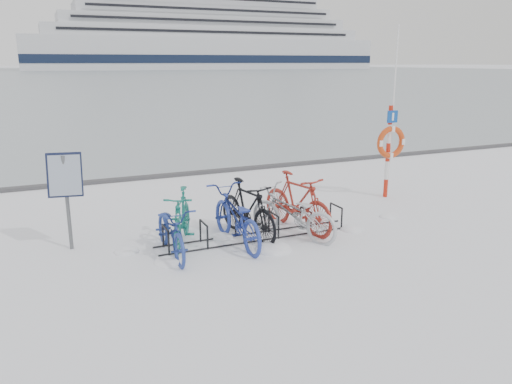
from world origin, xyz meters
TOP-DOWN VIEW (x-y plane):
  - ground at (0.00, 0.00)m, footprint 900.00×900.00m
  - ice_sheet at (0.00, 155.00)m, footprint 400.00×298.00m
  - quay_edge at (0.00, 5.90)m, footprint 400.00×0.25m
  - bike_rack at (0.00, 0.00)m, footprint 4.00×0.48m
  - info_board at (-3.37, 0.78)m, footprint 0.63×0.33m
  - lifebuoy_station at (4.22, 1.42)m, footprint 0.81×0.23m
  - cruise_ferry at (67.20, 210.13)m, footprint 152.82×28.79m
  - bike_0 at (-1.73, -0.17)m, footprint 0.65×1.84m
  - bike_1 at (-1.42, 0.27)m, footprint 1.18×1.84m
  - bike_2 at (-0.49, -0.13)m, footprint 0.80×2.11m
  - bike_3 at (-0.13, 0.16)m, footprint 0.88×1.99m
  - bike_4 at (0.65, -0.24)m, footprint 1.54×2.07m
  - bike_5 at (0.96, 0.15)m, footprint 1.03×2.09m
  - snow_drifts at (-0.00, -0.21)m, footprint 6.09×1.92m

SIDE VIEW (x-z plane):
  - ground at x=0.00m, z-range 0.00..0.00m
  - snow_drifts at x=0.00m, z-range -0.12..0.12m
  - ice_sheet at x=0.00m, z-range 0.00..0.02m
  - quay_edge at x=0.00m, z-range 0.00..0.10m
  - bike_rack at x=0.00m, z-range -0.05..0.41m
  - bike_0 at x=-1.73m, z-range 0.00..0.96m
  - bike_4 at x=0.65m, z-range 0.00..1.04m
  - bike_1 at x=-1.42m, z-range 0.00..1.07m
  - bike_2 at x=-0.49m, z-range 0.00..1.10m
  - bike_3 at x=-0.13m, z-range 0.00..1.16m
  - bike_5 at x=0.96m, z-range 0.00..1.21m
  - info_board at x=-3.37m, z-range 0.40..2.19m
  - lifebuoy_station at x=4.22m, z-range -0.69..3.50m
  - cruise_ferry at x=67.20m, z-range -11.43..38.78m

